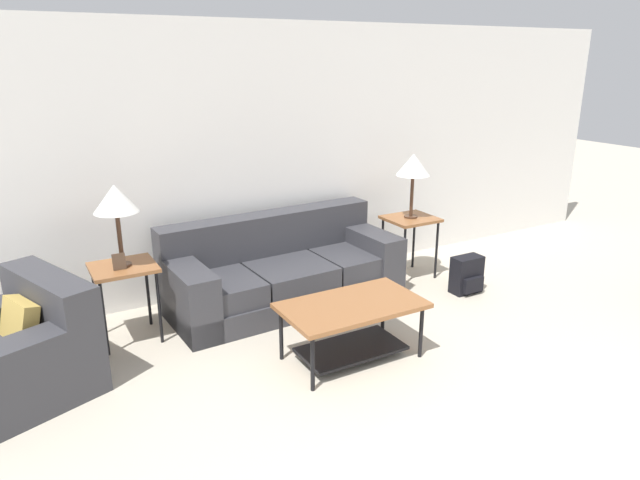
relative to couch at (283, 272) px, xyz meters
name	(u,v)px	position (x,y,z in m)	size (l,w,h in m)	color
wall_back	(278,157)	(0.24, 0.55, 1.01)	(9.10, 0.06, 2.60)	white
couch	(283,272)	(0.00, 0.00, 0.00)	(2.25, 1.02, 0.82)	#38383D
armchair	(14,356)	(-2.32, -0.49, -0.01)	(1.25, 1.26, 0.80)	#38383D
coffee_table	(352,318)	(-0.02, -1.25, 0.05)	(1.09, 0.63, 0.47)	#935B33
side_table_left	(124,275)	(-1.46, -0.07, 0.28)	(0.51, 0.46, 0.66)	#935B33
side_table_right	(410,225)	(1.47, -0.07, 0.28)	(0.51, 0.46, 0.66)	#935B33
table_lamp_left	(115,200)	(-1.46, -0.07, 0.91)	(0.35, 0.35, 0.67)	#472D1E
table_lamp_right	(413,166)	(1.47, -0.07, 0.91)	(0.35, 0.35, 0.67)	#472D1E
backpack	(467,275)	(1.70, -0.71, -0.11)	(0.31, 0.25, 0.38)	black
picture_frame	(119,262)	(-1.50, -0.14, 0.43)	(0.10, 0.04, 0.13)	#4C3828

